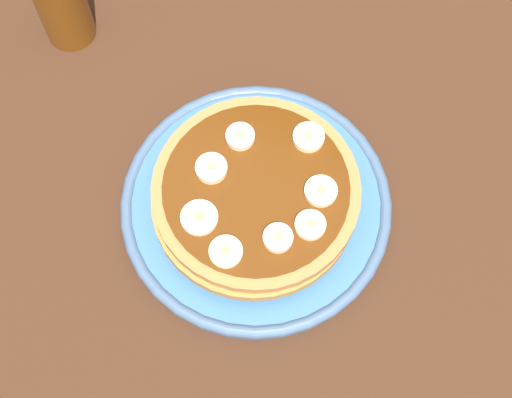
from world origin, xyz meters
TOP-DOWN VIEW (x-y plane):
  - ground_plane at (0.00, 0.00)cm, footprint 140.00×140.00cm
  - plate at (0.00, 0.00)cm, footprint 25.79×25.79cm
  - pancake_stack at (-0.12, 0.09)cm, footprint 19.25×19.47cm
  - banana_slice_0 at (-0.14, 6.72)cm, footprint 2.97×2.97cm
  - banana_slice_1 at (-5.54, -1.77)cm, footprint 2.99×2.99cm
  - banana_slice_2 at (3.43, 4.74)cm, footprint 3.35×3.35cm
  - banana_slice_3 at (3.26, -3.99)cm, footprint 2.71×2.71cm
  - banana_slice_4 at (-2.57, -6.38)cm, footprint 2.95×2.95cm
  - banana_slice_5 at (4.38, 0.15)cm, footprint 2.92×2.92cm
  - banana_slice_6 at (-5.84, 1.61)cm, footprint 2.79×2.79cm
  - banana_slice_7 at (-3.68, 3.85)cm, footprint 2.67×2.67cm

SIDE VIEW (x-z plane):
  - ground_plane at x=0.00cm, z-range -3.00..0.00cm
  - plate at x=0.00cm, z-range 0.08..2.10cm
  - pancake_stack at x=-0.12cm, z-range 1.72..5.37cm
  - banana_slice_2 at x=3.43cm, z-range 5.14..5.89cm
  - banana_slice_0 at x=-0.14cm, z-range 5.14..5.92cm
  - banana_slice_6 at x=-5.84cm, z-range 5.14..6.01cm
  - banana_slice_1 at x=-5.54cm, z-range 5.14..6.01cm
  - banana_slice_4 at x=-2.57cm, z-range 5.14..6.08cm
  - banana_slice_3 at x=3.26cm, z-range 5.14..6.08cm
  - banana_slice_7 at x=-3.68cm, z-range 5.14..6.11cm
  - banana_slice_5 at x=4.38cm, z-range 5.14..6.16cm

